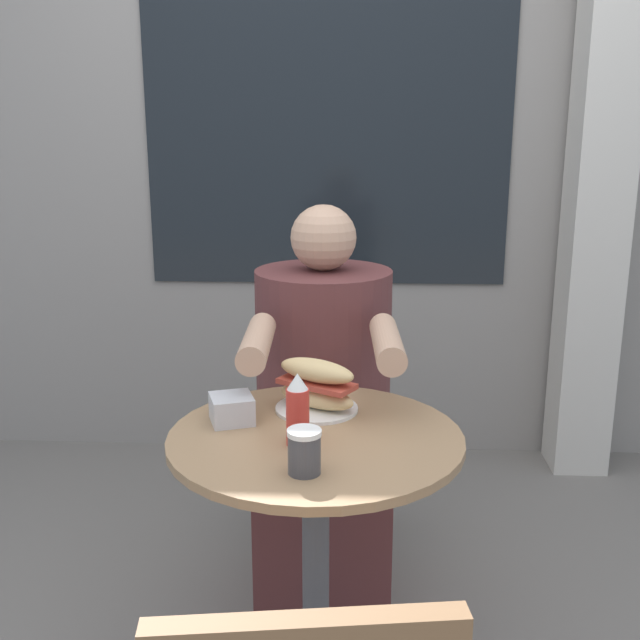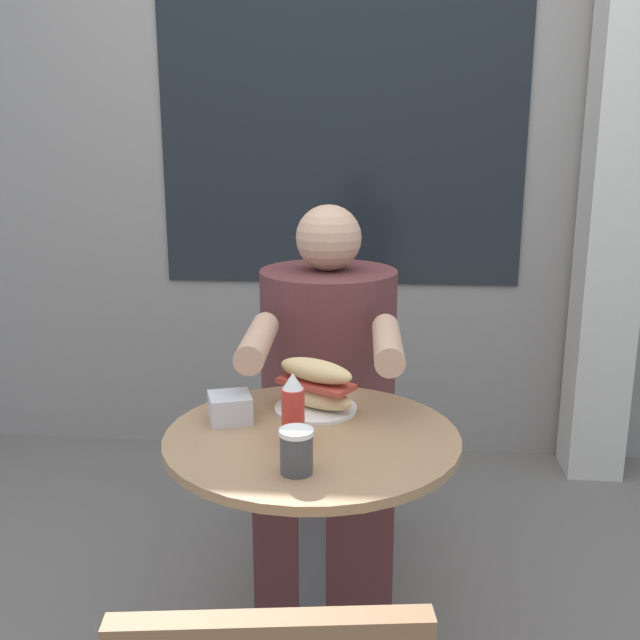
# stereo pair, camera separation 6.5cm
# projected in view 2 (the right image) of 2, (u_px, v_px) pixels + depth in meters

# --- Properties ---
(storefront_wall) EXTENTS (8.00, 0.09, 2.80)m
(storefront_wall) POSITION_uv_depth(u_px,v_px,m) (351.00, 119.00, 2.99)
(storefront_wall) COLOR gray
(storefront_wall) RESTS_ON ground_plane
(lattice_pillar) EXTENTS (0.22, 0.22, 2.40)m
(lattice_pillar) POSITION_uv_depth(u_px,v_px,m) (617.00, 174.00, 2.79)
(lattice_pillar) COLOR beige
(lattice_pillar) RESTS_ON ground_plane
(cafe_table) EXTENTS (0.63, 0.63, 0.74)m
(cafe_table) POSITION_uv_depth(u_px,v_px,m) (312.00, 522.00, 1.63)
(cafe_table) COLOR #997551
(cafe_table) RESTS_ON ground_plane
(diner_chair) EXTENTS (0.39, 0.39, 0.87)m
(diner_chair) POSITION_uv_depth(u_px,v_px,m) (334.00, 392.00, 2.47)
(diner_chair) COLOR brown
(diner_chair) RESTS_ON ground_plane
(seated_diner) EXTENTS (0.39, 0.69, 1.17)m
(seated_diner) POSITION_uv_depth(u_px,v_px,m) (327.00, 440.00, 2.14)
(seated_diner) COLOR brown
(seated_diner) RESTS_ON ground_plane
(sandwich_on_plate) EXTENTS (0.20, 0.19, 0.12)m
(sandwich_on_plate) POSITION_uv_depth(u_px,v_px,m) (316.00, 387.00, 1.70)
(sandwich_on_plate) COLOR white
(sandwich_on_plate) RESTS_ON cafe_table
(drink_cup) EXTENTS (0.07, 0.07, 0.09)m
(drink_cup) POSITION_uv_depth(u_px,v_px,m) (296.00, 451.00, 1.40)
(drink_cup) COLOR #424247
(drink_cup) RESTS_ON cafe_table
(napkin_box) EXTENTS (0.11, 0.11, 0.06)m
(napkin_box) POSITION_uv_depth(u_px,v_px,m) (230.00, 408.00, 1.65)
(napkin_box) COLOR silver
(napkin_box) RESTS_ON cafe_table
(condiment_bottle) EXTENTS (0.05, 0.05, 0.15)m
(condiment_bottle) POSITION_uv_depth(u_px,v_px,m) (293.00, 410.00, 1.52)
(condiment_bottle) COLOR red
(condiment_bottle) RESTS_ON cafe_table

